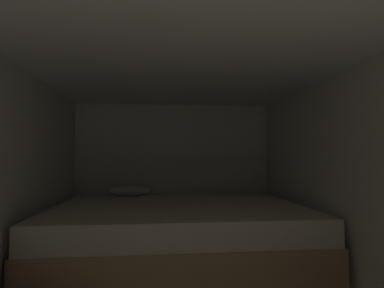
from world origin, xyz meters
name	(u,v)px	position (x,y,z in m)	size (l,w,h in m)	color
wall_back	(174,178)	(0.00, 4.20, 1.02)	(2.77, 0.05, 2.04)	silver
wall_right	(384,198)	(1.36, 1.87, 1.02)	(0.05, 4.62, 2.04)	silver
ceiling_slab	(191,43)	(0.00, 1.87, 2.06)	(2.77, 4.62, 0.05)	white
bed	(178,243)	(0.00, 3.15, 0.41)	(2.55, 1.97, 0.96)	tan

